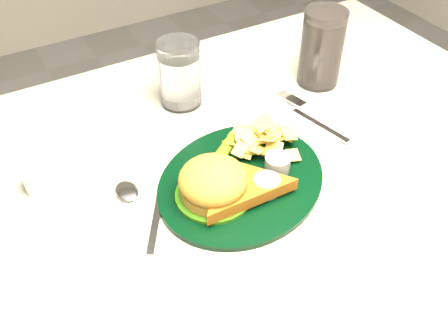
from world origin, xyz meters
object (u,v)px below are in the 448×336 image
at_px(table, 228,300).
at_px(fork_napkin, 317,122).
at_px(cola_glass, 322,48).
at_px(dinner_plate, 242,168).
at_px(water_glass, 180,74).

relative_size(table, fork_napkin, 7.41).
distance_m(table, fork_napkin, 0.43).
bearing_deg(table, cola_glass, 26.17).
bearing_deg(dinner_plate, table, 69.92).
bearing_deg(cola_glass, water_glass, 164.98).
relative_size(dinner_plate, water_glass, 2.35).
xyz_separation_m(dinner_plate, fork_napkin, (0.19, 0.06, -0.03)).
xyz_separation_m(water_glass, cola_glass, (0.26, -0.07, 0.01)).
relative_size(dinner_plate, cola_glass, 1.94).
bearing_deg(water_glass, cola_glass, -15.02).
height_order(dinner_plate, cola_glass, cola_glass).
bearing_deg(dinner_plate, cola_glass, 7.42).
bearing_deg(cola_glass, fork_napkin, -127.57).
bearing_deg(dinner_plate, water_glass, 62.19).
xyz_separation_m(dinner_plate, cola_glass, (0.28, 0.17, 0.04)).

